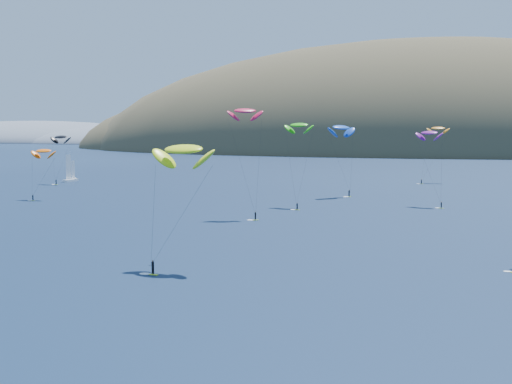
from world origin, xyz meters
name	(u,v)px	position (x,y,z in m)	size (l,w,h in m)	color
island	(448,164)	(39.40, 562.36, -10.74)	(730.00, 300.00, 210.00)	#3D3526
headland	(53,144)	(-445.26, 750.08, -3.36)	(460.00, 250.00, 60.00)	slate
sailboat	(70,179)	(-100.05, 192.77, 0.96)	(9.40, 8.17, 11.82)	white
kitesurfer_1	(43,151)	(-74.49, 133.64, 14.24)	(7.66, 7.99, 16.42)	#CDFF1C
kitesurfer_2	(183,149)	(2.12, 50.32, 18.30)	(10.64, 11.19, 21.16)	#CDFF1C
kitesurfer_3	(299,125)	(2.09, 137.11, 21.90)	(8.44, 13.85, 24.18)	#CDFF1C
kitesurfer_4	(341,128)	(9.31, 165.54, 21.12)	(9.90, 10.73, 23.96)	#CDFF1C
kitesurfer_6	(429,133)	(36.29, 147.78, 19.79)	(8.42, 11.21, 21.88)	#CDFF1C
kitesurfer_9	(245,111)	(-5.61, 111.01, 25.31)	(9.63, 10.28, 27.64)	#CDFF1C
kitesurfer_11	(438,128)	(37.07, 228.50, 20.57)	(10.08, 13.52, 22.86)	#CDFF1C
kitesurfer_12	(61,137)	(-98.52, 184.06, 17.34)	(8.27, 8.15, 19.65)	#CDFF1C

